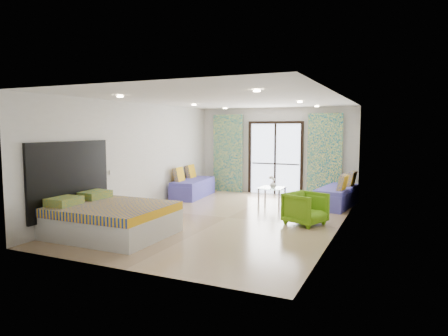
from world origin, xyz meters
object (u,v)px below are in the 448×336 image
at_px(daybed_right, 337,196).
at_px(armchair, 306,207).
at_px(bed, 110,219).
at_px(daybed_left, 193,187).
at_px(coffee_table, 272,189).

xyz_separation_m(daybed_right, armchair, (-0.33, -2.31, 0.09)).
relative_size(bed, armchair, 2.85).
bearing_deg(bed, daybed_right, 52.52).
bearing_deg(daybed_left, coffee_table, -6.66).
xyz_separation_m(bed, daybed_right, (3.60, 4.69, -0.03)).
bearing_deg(daybed_right, armchair, -90.87).
relative_size(bed, coffee_table, 2.85).
distance_m(daybed_right, armchair, 2.33).
relative_size(bed, daybed_left, 1.12).
bearing_deg(coffee_table, bed, -112.74).
bearing_deg(armchair, coffee_table, 55.82).
relative_size(daybed_left, daybed_right, 1.00).
height_order(daybed_left, armchair, daybed_left).
bearing_deg(coffee_table, daybed_left, 179.37).
bearing_deg(armchair, daybed_left, 83.58).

